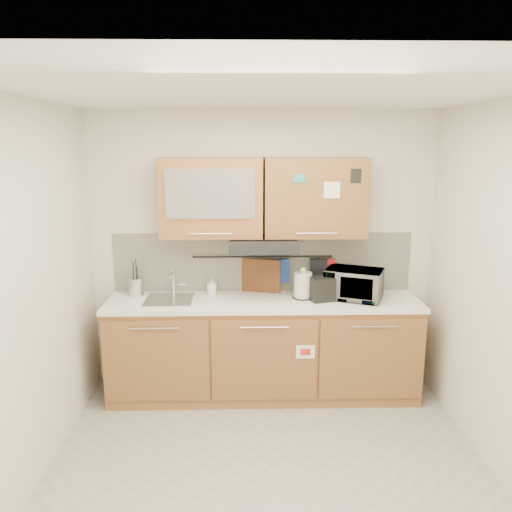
{
  "coord_description": "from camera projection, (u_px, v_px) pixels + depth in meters",
  "views": [
    {
      "loc": [
        -0.16,
        -3.11,
        2.29
      ],
      "look_at": [
        -0.07,
        1.05,
        1.36
      ],
      "focal_mm": 35.0,
      "sensor_mm": 36.0,
      "label": 1
    }
  ],
  "objects": [
    {
      "name": "oven_mitt",
      "position": [
        282.0,
        271.0,
        4.7
      ],
      "size": [
        0.14,
        0.06,
        0.23
      ],
      "primitive_type": "cube",
      "rotation": [
        0.0,
        0.0,
        0.18
      ],
      "color": "#21419B",
      "rests_on": "utensil_rail"
    },
    {
      "name": "soap_bottle",
      "position": [
        212.0,
        286.0,
        4.63
      ],
      "size": [
        0.08,
        0.08,
        0.17
      ],
      "primitive_type": "imported",
      "rotation": [
        0.0,
        0.0,
        -0.07
      ],
      "color": "#999999",
      "rests_on": "countertop"
    },
    {
      "name": "pot_holder",
      "position": [
        328.0,
        266.0,
        4.7
      ],
      "size": [
        0.12,
        0.03,
        0.14
      ],
      "primitive_type": "cube",
      "rotation": [
        0.0,
        0.0,
        0.1
      ],
      "color": "#B2171E",
      "rests_on": "utensil_rail"
    },
    {
      "name": "wall_back",
      "position": [
        262.0,
        251.0,
        4.72
      ],
      "size": [
        3.2,
        0.0,
        3.2
      ],
      "primitive_type": "plane",
      "rotation": [
        1.57,
        0.0,
        0.0
      ],
      "color": "silver",
      "rests_on": "ground"
    },
    {
      "name": "cutting_board",
      "position": [
        261.0,
        283.0,
        4.72
      ],
      "size": [
        0.36,
        0.13,
        0.45
      ],
      "primitive_type": "cube",
      "rotation": [
        0.0,
        0.0,
        -0.28
      ],
      "color": "brown",
      "rests_on": "utensil_rail"
    },
    {
      "name": "wall_right",
      "position": [
        512.0,
        298.0,
        3.29
      ],
      "size": [
        0.0,
        3.0,
        3.0
      ],
      "primitive_type": "plane",
      "rotation": [
        1.57,
        0.0,
        -1.57
      ],
      "color": "silver",
      "rests_on": "ground"
    },
    {
      "name": "ceiling",
      "position": [
        272.0,
        91.0,
        2.97
      ],
      "size": [
        3.2,
        3.2,
        0.0
      ],
      "primitive_type": "plane",
      "rotation": [
        3.14,
        0.0,
        0.0
      ],
      "color": "white",
      "rests_on": "wall_back"
    },
    {
      "name": "base_cabinet",
      "position": [
        263.0,
        353.0,
        4.61
      ],
      "size": [
        2.8,
        0.64,
        0.88
      ],
      "color": "#AE6E3D",
      "rests_on": "floor"
    },
    {
      "name": "upper_cabinets",
      "position": [
        263.0,
        197.0,
        4.43
      ],
      "size": [
        1.82,
        0.37,
        0.7
      ],
      "color": "#AE6E3D",
      "rests_on": "wall_back"
    },
    {
      "name": "countertop",
      "position": [
        263.0,
        302.0,
        4.5
      ],
      "size": [
        2.82,
        0.62,
        0.04
      ],
      "primitive_type": "cube",
      "color": "white",
      "rests_on": "base_cabinet"
    },
    {
      "name": "utensil_rail",
      "position": [
        263.0,
        257.0,
        4.68
      ],
      "size": [
        1.3,
        0.02,
        0.02
      ],
      "primitive_type": "cylinder",
      "rotation": [
        0.0,
        1.57,
        0.0
      ],
      "color": "black",
      "rests_on": "backsplash"
    },
    {
      "name": "kettle",
      "position": [
        303.0,
        286.0,
        4.53
      ],
      "size": [
        0.21,
        0.19,
        0.29
      ],
      "rotation": [
        0.0,
        0.0,
        0.1
      ],
      "color": "silver",
      "rests_on": "countertop"
    },
    {
      "name": "range_hood",
      "position": [
        263.0,
        244.0,
        4.45
      ],
      "size": [
        0.6,
        0.46,
        0.1
      ],
      "primitive_type": "cube",
      "color": "black",
      "rests_on": "upper_cabinets"
    },
    {
      "name": "utensil_crock",
      "position": [
        136.0,
        287.0,
        4.6
      ],
      "size": [
        0.15,
        0.15,
        0.34
      ],
      "rotation": [
        0.0,
        0.0,
        0.11
      ],
      "color": "silver",
      "rests_on": "countertop"
    },
    {
      "name": "backsplash",
      "position": [
        262.0,
        262.0,
        4.73
      ],
      "size": [
        2.8,
        0.02,
        0.56
      ],
      "primitive_type": "cube",
      "color": "silver",
      "rests_on": "countertop"
    },
    {
      "name": "microwave",
      "position": [
        354.0,
        284.0,
        4.51
      ],
      "size": [
        0.59,
        0.5,
        0.27
      ],
      "primitive_type": "imported",
      "rotation": [
        0.0,
        0.0,
        -0.4
      ],
      "color": "#999999",
      "rests_on": "countertop"
    },
    {
      "name": "floor",
      "position": [
        269.0,
        475.0,
        3.54
      ],
      "size": [
        3.2,
        3.2,
        0.0
      ],
      "primitive_type": "plane",
      "color": "#9E9993",
      "rests_on": "ground"
    },
    {
      "name": "toaster",
      "position": [
        326.0,
        288.0,
        4.47
      ],
      "size": [
        0.32,
        0.24,
        0.22
      ],
      "rotation": [
        0.0,
        0.0,
        0.27
      ],
      "color": "black",
      "rests_on": "countertop"
    },
    {
      "name": "dark_pouch",
      "position": [
        318.0,
        272.0,
        4.71
      ],
      "size": [
        0.17,
        0.07,
        0.25
      ],
      "primitive_type": "cube",
      "rotation": [
        0.0,
        0.0,
        -0.12
      ],
      "color": "black",
      "rests_on": "utensil_rail"
    },
    {
      "name": "wall_left",
      "position": [
        23.0,
        302.0,
        3.22
      ],
      "size": [
        0.0,
        3.0,
        3.0
      ],
      "primitive_type": "plane",
      "rotation": [
        1.57,
        0.0,
        1.57
      ],
      "color": "silver",
      "rests_on": "ground"
    },
    {
      "name": "sink",
      "position": [
        169.0,
        299.0,
        4.5
      ],
      "size": [
        0.42,
        0.4,
        0.26
      ],
      "color": "silver",
      "rests_on": "countertop"
    }
  ]
}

